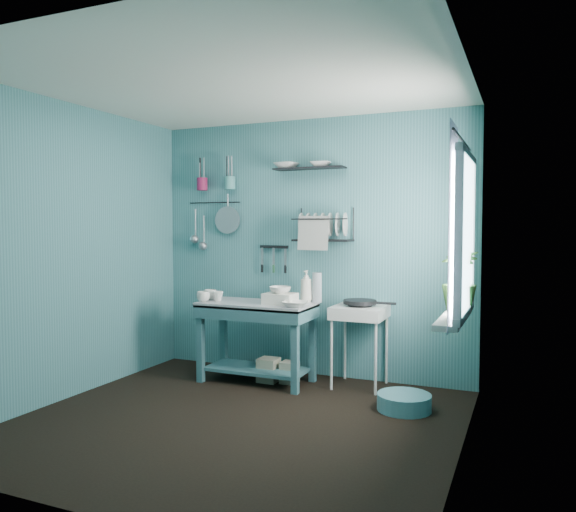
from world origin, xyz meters
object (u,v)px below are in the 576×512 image
at_px(mug_right, 210,295).
at_px(potted_plant, 459,279).
at_px(wash_tub, 280,299).
at_px(hotplate_stand, 360,346).
at_px(mug_left, 203,297).
at_px(dish_rack, 323,224).
at_px(water_bottle, 317,288).
at_px(storage_tin_small, 289,372).
at_px(floor_basin, 404,402).
at_px(utensil_cup_magenta, 202,184).
at_px(soap_bottle, 306,286).
at_px(colander, 227,220).
at_px(frying_pan, 360,302).
at_px(utensil_cup_teal, 230,183).
at_px(mug_mid, 218,296).
at_px(work_counter, 257,342).
at_px(storage_tin_large, 269,370).

bearing_deg(mug_right, potted_plant, -7.59).
relative_size(wash_tub, hotplate_stand, 0.38).
xyz_separation_m(mug_left, dish_rack, (1.01, 0.50, 0.68)).
relative_size(water_bottle, storage_tin_small, 1.40).
xyz_separation_m(hotplate_stand, floor_basin, (0.51, -0.50, -0.30)).
distance_m(mug_left, utensil_cup_magenta, 1.28).
distance_m(mug_left, potted_plant, 2.35).
bearing_deg(potted_plant, soap_bottle, 160.28).
height_order(wash_tub, colander, colander).
relative_size(frying_pan, utensil_cup_teal, 2.31).
relative_size(mug_left, mug_mid, 1.23).
xyz_separation_m(mug_right, storage_tin_small, (0.80, 0.08, -0.70)).
bearing_deg(hotplate_stand, dish_rack, 173.53).
bearing_deg(frying_pan, water_bottle, -178.94).
distance_m(colander, storage_tin_small, 1.69).
bearing_deg(mug_mid, colander, 108.71).
xyz_separation_m(dish_rack, colander, (-1.08, 0.08, 0.05)).
relative_size(work_counter, storage_tin_small, 5.29).
xyz_separation_m(wash_tub, utensil_cup_teal, (-0.74, 0.41, 1.10)).
xyz_separation_m(colander, floor_basin, (1.98, -0.70, -1.46)).
bearing_deg(utensil_cup_magenta, mug_left, -57.93).
distance_m(hotplate_stand, storage_tin_small, 0.70).
distance_m(mug_mid, utensil_cup_teal, 1.20).
height_order(wash_tub, utensil_cup_teal, utensil_cup_teal).
distance_m(work_counter, frying_pan, 1.04).
xyz_separation_m(hotplate_stand, storage_tin_large, (-0.83, -0.18, -0.26)).
height_order(wash_tub, storage_tin_large, wash_tub).
relative_size(mug_mid, colander, 0.36).
bearing_deg(floor_basin, colander, 160.66).
bearing_deg(work_counter, dish_rack, 35.07).
distance_m(water_bottle, potted_plant, 1.45).
bearing_deg(dish_rack, utensil_cup_teal, -179.64).
relative_size(mug_left, colander, 0.44).
relative_size(utensil_cup_magenta, storage_tin_small, 0.65).
relative_size(utensil_cup_magenta, utensil_cup_teal, 1.00).
xyz_separation_m(wash_tub, floor_basin, (1.19, -0.26, -0.73)).
bearing_deg(dish_rack, soap_bottle, -125.98).
distance_m(soap_bottle, floor_basin, 1.40).
bearing_deg(water_bottle, wash_tub, -138.37).
bearing_deg(floor_basin, wash_tub, 167.83).
relative_size(mug_right, frying_pan, 0.41).
relative_size(mug_mid, dish_rack, 0.18).
bearing_deg(mug_right, water_bottle, 12.17).
height_order(potted_plant, storage_tin_large, potted_plant).
relative_size(work_counter, hotplate_stand, 1.43).
bearing_deg(wash_tub, utensil_cup_teal, 151.15).
height_order(mug_left, mug_right, same).
bearing_deg(storage_tin_small, work_counter, -165.07).
relative_size(utensil_cup_teal, potted_plant, 0.28).
xyz_separation_m(utensil_cup_magenta, potted_plant, (2.68, -0.70, -0.84)).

